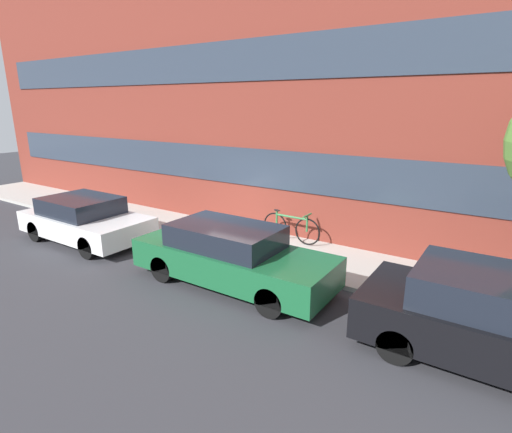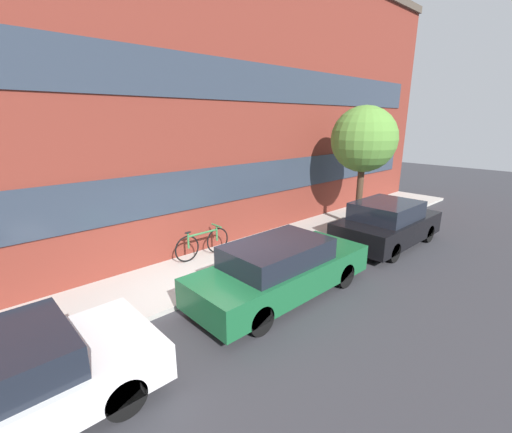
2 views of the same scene
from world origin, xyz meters
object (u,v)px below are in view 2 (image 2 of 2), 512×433
street_tree (364,140)px  parked_car_black (387,224)px  parked_car_green (281,269)px  bicycle (203,243)px

street_tree → parked_car_black: bearing=-118.1°
parked_car_green → parked_car_black: (4.85, 0.00, 0.03)m
parked_car_green → street_tree: (5.66, 1.51, 2.52)m
street_tree → bicycle: bearing=166.7°
parked_car_green → bicycle: (-0.12, 2.88, -0.13)m
parked_car_green → parked_car_black: bearing=0.0°
parked_car_black → street_tree: street_tree is taller
parked_car_green → parked_car_black: 4.85m
parked_car_black → bicycle: (-4.97, 2.88, -0.17)m
bicycle → street_tree: (5.78, -1.37, 2.65)m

